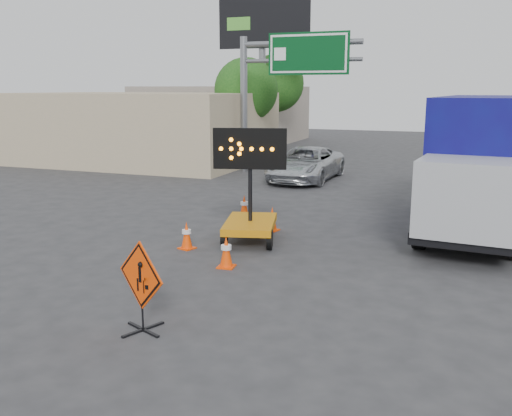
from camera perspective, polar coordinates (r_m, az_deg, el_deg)
The scene contains 15 objects.
ground at distance 11.33m, azimuth -5.34°, elevation -10.34°, with size 100.00×100.00×0.00m, color #2D2D30.
storefront_left_near at distance 34.91m, azimuth -11.50°, elevation 7.93°, with size 14.00×10.00×4.00m, color tan.
storefront_left_far at distance 47.69m, azimuth -3.39°, elevation 9.39°, with size 12.00×10.00×4.40m, color gray.
highway_gantry at distance 28.83m, azimuth 2.64°, elevation 13.47°, with size 6.18×0.38×6.90m.
billboard at distance 37.71m, azimuth 0.78°, elevation 16.59°, with size 6.10×0.54×9.85m.
tree_left_near at distance 33.85m, azimuth -1.00°, elevation 11.71°, with size 3.71×3.71×6.03m.
tree_left_far at distance 41.70m, azimuth 1.93°, elevation 12.34°, with size 4.10×4.10×6.66m.
construction_sign at distance 10.37m, azimuth -11.41°, elevation -7.46°, with size 1.17×0.85×1.67m.
arrow_board at distance 16.09m, azimuth -0.58°, elevation -0.91°, with size 1.99×2.53×3.21m.
pickup_truck at distance 27.04m, azimuth 5.00°, elevation 4.42°, with size 2.58×5.59×1.55m, color silver.
box_truck at distance 18.51m, azimuth 21.56°, elevation 3.46°, with size 3.25×8.67×4.03m.
cone_a at distance 13.87m, azimuth -3.00°, elevation -4.37°, with size 0.44×0.44×0.79m.
cone_b at distance 15.55m, azimuth -6.95°, elevation -2.72°, with size 0.48×0.48×0.76m.
cone_c at distance 17.41m, azimuth 1.63°, elevation -1.08°, with size 0.44×0.44×0.74m.
cone_d at distance 19.10m, azimuth -1.18°, elevation 0.16°, with size 0.40×0.40×0.79m.
Camera 1 is at (4.73, -9.37, 4.28)m, focal length 40.00 mm.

